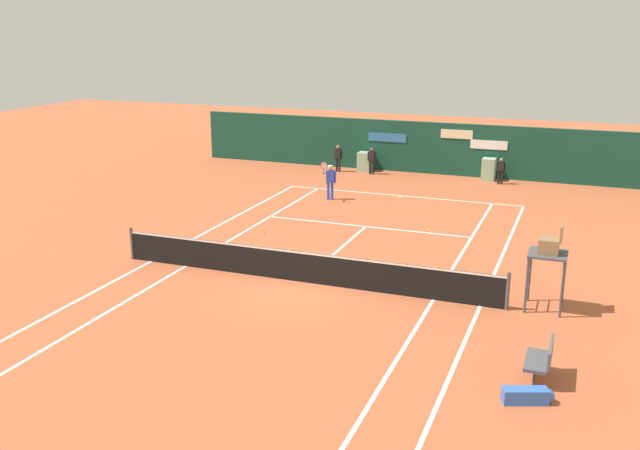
% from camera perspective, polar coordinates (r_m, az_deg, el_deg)
% --- Properties ---
extents(ground_plane, '(80.00, 80.00, 0.01)m').
position_cam_1_polar(ground_plane, '(21.99, -0.90, -4.05)').
color(ground_plane, '#B25633').
extents(tennis_net, '(12.10, 0.10, 1.07)m').
position_cam_1_polar(tennis_net, '(21.32, -1.48, -3.26)').
color(tennis_net, '#4C4C51').
rests_on(tennis_net, ground_plane).
extents(sponsor_back_wall, '(25.00, 1.02, 2.62)m').
position_cam_1_polar(sponsor_back_wall, '(36.92, 8.66, 6.03)').
color(sponsor_back_wall, '#144233').
rests_on(sponsor_back_wall, ground_plane).
extents(umpire_chair, '(1.00, 1.00, 2.40)m').
position_cam_1_polar(umpire_chair, '(19.94, 17.77, -2.09)').
color(umpire_chair, '#47474C').
rests_on(umpire_chair, ground_plane).
extents(player_bench, '(0.54, 1.12, 0.88)m').
position_cam_1_polar(player_bench, '(16.45, 17.28, -10.10)').
color(player_bench, '#38383D').
rests_on(player_bench, ground_plane).
extents(equipment_bag, '(1.05, 0.61, 0.32)m').
position_cam_1_polar(equipment_bag, '(15.61, 16.38, -12.93)').
color(equipment_bag, blue).
rests_on(equipment_bag, ground_plane).
extents(player_on_baseline, '(0.49, 0.73, 1.76)m').
position_cam_1_polar(player_on_baseline, '(31.08, 0.80, 3.70)').
color(player_on_baseline, blue).
rests_on(player_on_baseline, ground_plane).
extents(ball_kid_centre_post, '(0.46, 0.21, 1.38)m').
position_cam_1_polar(ball_kid_centre_post, '(37.02, 1.45, 5.49)').
color(ball_kid_centre_post, black).
rests_on(ball_kid_centre_post, ground_plane).
extents(ball_kid_left_post, '(0.42, 0.18, 1.26)m').
position_cam_1_polar(ball_kid_left_post, '(35.20, 14.22, 4.34)').
color(ball_kid_left_post, black).
rests_on(ball_kid_left_post, ground_plane).
extents(ball_kid_right_post, '(0.45, 0.19, 1.36)m').
position_cam_1_polar(ball_kid_right_post, '(36.46, 4.15, 5.27)').
color(ball_kid_right_post, black).
rests_on(ball_kid_right_post, ground_plane).
extents(tennis_ball_mid_court, '(0.07, 0.07, 0.07)m').
position_cam_1_polar(tennis_ball_mid_court, '(26.35, -4.44, -0.61)').
color(tennis_ball_mid_court, '#CCE033').
rests_on(tennis_ball_mid_court, ground_plane).
extents(tennis_ball_near_service_line, '(0.07, 0.07, 0.07)m').
position_cam_1_polar(tennis_ball_near_service_line, '(22.91, 9.25, -3.34)').
color(tennis_ball_near_service_line, '#CCE033').
rests_on(tennis_ball_near_service_line, ground_plane).
extents(tennis_ball_by_sideline, '(0.07, 0.07, 0.07)m').
position_cam_1_polar(tennis_ball_by_sideline, '(26.89, 8.62, -0.40)').
color(tennis_ball_by_sideline, '#CCE033').
rests_on(tennis_ball_by_sideline, ground_plane).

